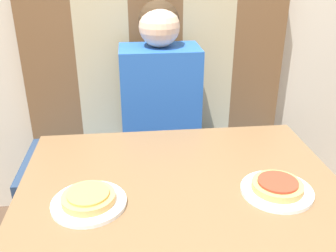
# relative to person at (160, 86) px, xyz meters

# --- Properties ---
(booth_seat) EXTENTS (1.30, 0.52, 0.48)m
(booth_seat) POSITION_rel_person_xyz_m (0.00, -0.00, -0.57)
(booth_seat) COLOR navy
(booth_seat) RESTS_ON ground_plane
(booth_backrest) EXTENTS (1.30, 0.07, 0.77)m
(booth_backrest) POSITION_rel_person_xyz_m (-0.00, 0.22, 0.05)
(booth_backrest) COLOR brown
(booth_backrest) RESTS_ON booth_seat
(dining_table) EXTENTS (0.95, 0.69, 0.75)m
(dining_table) POSITION_rel_person_xyz_m (0.00, -0.68, -0.17)
(dining_table) COLOR brown
(dining_table) RESTS_ON ground_plane
(person) EXTENTS (0.36, 0.23, 0.71)m
(person) POSITION_rel_person_xyz_m (0.00, 0.00, 0.00)
(person) COLOR #2356B2
(person) RESTS_ON booth_seat
(plate_left) EXTENTS (0.20, 0.20, 0.01)m
(plate_left) POSITION_rel_person_xyz_m (-0.26, -0.78, -0.06)
(plate_left) COLOR white
(plate_left) RESTS_ON dining_table
(plate_right) EXTENTS (0.20, 0.20, 0.01)m
(plate_right) POSITION_rel_person_xyz_m (0.26, -0.78, -0.06)
(plate_right) COLOR white
(plate_right) RESTS_ON dining_table
(pizza_left) EXTENTS (0.14, 0.14, 0.03)m
(pizza_left) POSITION_rel_person_xyz_m (-0.26, -0.78, -0.04)
(pizza_left) COLOR tan
(pizza_left) RESTS_ON plate_left
(pizza_right) EXTENTS (0.14, 0.14, 0.03)m
(pizza_right) POSITION_rel_person_xyz_m (0.26, -0.78, -0.04)
(pizza_right) COLOR tan
(pizza_right) RESTS_ON plate_right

